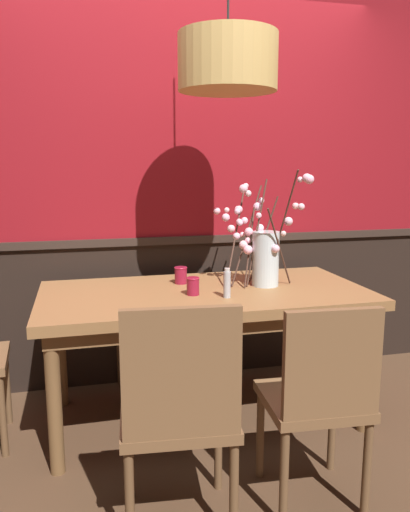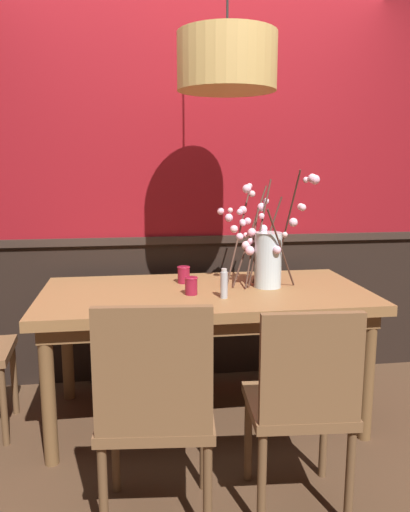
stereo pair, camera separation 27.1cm
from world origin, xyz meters
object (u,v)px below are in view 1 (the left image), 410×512
(candle_holder_nearer_center, at_px, (193,286))
(pendant_lamp, at_px, (228,63))
(chair_near_side_right, at_px, (319,394))
(chair_far_side_left, at_px, (138,295))
(vase_with_blossoms, at_px, (264,251))
(condiment_bottle, at_px, (227,284))
(chair_far_side_right, at_px, (214,290))
(chair_near_side_left, at_px, (179,407))
(candle_holder_nearer_edge, at_px, (181,275))
(dining_table, at_px, (205,305))

(candle_holder_nearer_center, relative_size, pendant_lamp, 0.09)
(pendant_lamp, bearing_deg, chair_near_side_right, -78.08)
(chair_far_side_left, bearing_deg, vase_with_blossoms, -50.42)
(chair_far_side_left, distance_m, condiment_bottle, 1.12)
(condiment_bottle, bearing_deg, pendant_lamp, 76.20)
(condiment_bottle, bearing_deg, chair_near_side_right, -74.01)
(chair_far_side_left, height_order, candle_holder_nearer_center, chair_far_side_left)
(chair_far_side_right, relative_size, condiment_bottle, 6.04)
(chair_near_side_left, xyz_separation_m, pendant_lamp, (0.42, 0.82, 1.42))
(candle_holder_nearer_edge, xyz_separation_m, pendant_lamp, (0.20, -0.26, 1.15))
(chair_near_side_right, bearing_deg, pendant_lamp, 101.92)
(pendant_lamp, bearing_deg, dining_table, 148.12)
(vase_with_blossoms, bearing_deg, dining_table, -172.95)
(candle_holder_nearer_center, bearing_deg, vase_with_blossoms, 15.62)
(candle_holder_nearer_edge, bearing_deg, dining_table, -62.35)
(chair_near_side_left, relative_size, candle_holder_nearer_center, 10.02)
(chair_far_side_left, height_order, condiment_bottle, chair_far_side_left)
(dining_table, distance_m, candle_holder_nearer_edge, 0.26)
(dining_table, xyz_separation_m, vase_with_blossoms, (0.36, 0.04, 0.29))
(chair_near_side_right, relative_size, candle_holder_nearer_center, 9.47)
(chair_near_side_left, relative_size, chair_far_side_right, 1.01)
(chair_far_side_left, bearing_deg, condiment_bottle, -70.20)
(candle_holder_nearer_edge, bearing_deg, pendant_lamp, -51.46)
(chair_far_side_right, height_order, chair_far_side_left, chair_far_side_left)
(chair_near_side_left, distance_m, candle_holder_nearer_center, 0.88)
(chair_near_side_left, height_order, condiment_bottle, chair_near_side_left)
(vase_with_blossoms, bearing_deg, pendant_lamp, -157.22)
(chair_near_side_left, bearing_deg, dining_table, 70.11)
(chair_near_side_right, relative_size, vase_with_blossoms, 1.37)
(dining_table, distance_m, condiment_bottle, 0.25)
(chair_far_side_left, bearing_deg, chair_far_side_right, 5.57)
(chair_far_side_right, height_order, candle_holder_nearer_edge, chair_far_side_right)
(chair_near_side_right, height_order, candle_holder_nearer_center, chair_near_side_right)
(chair_far_side_left, height_order, vase_with_blossoms, vase_with_blossoms)
(vase_with_blossoms, relative_size, condiment_bottle, 4.21)
(chair_far_side_right, relative_size, candle_holder_nearer_center, 9.92)
(chair_far_side_right, xyz_separation_m, pendant_lamp, (-0.19, -0.95, 1.43))
(chair_far_side_right, xyz_separation_m, condiment_bottle, (-0.22, -1.07, 0.31))
(chair_near_side_left, bearing_deg, candle_holder_nearer_edge, 78.43)
(pendant_lamp, bearing_deg, chair_near_side_left, -117.27)
(chair_near_side_left, height_order, candle_holder_nearer_center, chair_near_side_left)
(vase_with_blossoms, height_order, condiment_bottle, vase_with_blossoms)
(chair_near_side_left, height_order, candle_holder_nearer_edge, chair_near_side_left)
(chair_far_side_left, height_order, pendant_lamp, pendant_lamp)
(chair_near_side_left, height_order, chair_far_side_left, chair_near_side_left)
(dining_table, height_order, condiment_bottle, condiment_bottle)
(dining_table, height_order, candle_holder_nearer_center, candle_holder_nearer_center)
(candle_holder_nearer_edge, relative_size, condiment_bottle, 0.63)
(chair_far_side_left, xyz_separation_m, condiment_bottle, (0.36, -1.01, 0.30))
(chair_far_side_left, bearing_deg, dining_table, -70.86)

